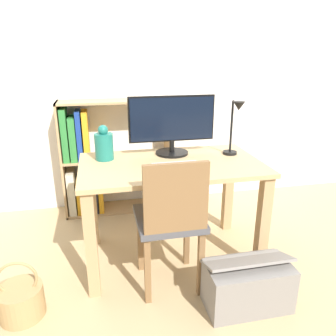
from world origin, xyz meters
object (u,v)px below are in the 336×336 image
(chair, at_px, (171,219))
(storage_box, at_px, (248,285))
(basket, at_px, (21,300))
(bookshelf, at_px, (94,164))
(monitor, at_px, (172,122))
(keyboard, at_px, (176,166))
(vase, at_px, (104,145))
(desk_lamp, at_px, (235,123))

(chair, xyz_separation_m, storage_box, (0.40, -0.25, -0.34))
(basket, bearing_deg, bookshelf, 70.82)
(monitor, relative_size, chair, 0.70)
(monitor, height_order, chair, monitor)
(keyboard, height_order, chair, chair)
(monitor, bearing_deg, keyboard, -96.88)
(keyboard, bearing_deg, vase, 149.65)
(bookshelf, bearing_deg, keyboard, -60.74)
(basket, distance_m, storage_box, 1.30)
(monitor, xyz_separation_m, vase, (-0.48, -0.03, -0.13))
(desk_lamp, distance_m, storage_box, 1.04)
(vase, bearing_deg, chair, -54.68)
(basket, bearing_deg, storage_box, -8.78)
(keyboard, height_order, basket, keyboard)
(vase, height_order, bookshelf, bookshelf)
(desk_lamp, bearing_deg, bookshelf, 140.36)
(basket, bearing_deg, monitor, 30.42)
(monitor, xyz_separation_m, chair, (-0.12, -0.54, -0.47))
(monitor, height_order, keyboard, monitor)
(desk_lamp, bearing_deg, chair, -144.26)
(keyboard, distance_m, bookshelf, 1.12)
(monitor, relative_size, storage_box, 1.23)
(vase, height_order, storage_box, vase)
(keyboard, relative_size, vase, 1.26)
(vase, height_order, desk_lamp, desk_lamp)
(storage_box, bearing_deg, keyboard, 122.27)
(desk_lamp, relative_size, chair, 0.45)
(vase, distance_m, bookshelf, 0.79)
(desk_lamp, xyz_separation_m, bookshelf, (-0.98, 0.81, -0.49))
(keyboard, height_order, bookshelf, bookshelf)
(chair, bearing_deg, basket, -178.94)
(vase, bearing_deg, monitor, 3.90)
(desk_lamp, relative_size, bookshelf, 0.38)
(monitor, height_order, bookshelf, monitor)
(desk_lamp, height_order, bookshelf, desk_lamp)
(vase, xyz_separation_m, basket, (-0.52, -0.56, -0.73))
(desk_lamp, relative_size, basket, 1.10)
(chair, height_order, bookshelf, bookshelf)
(desk_lamp, distance_m, basket, 1.71)
(storage_box, bearing_deg, desk_lamp, 78.21)
(keyboard, height_order, vase, vase)
(monitor, xyz_separation_m, storage_box, (0.28, -0.79, -0.81))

